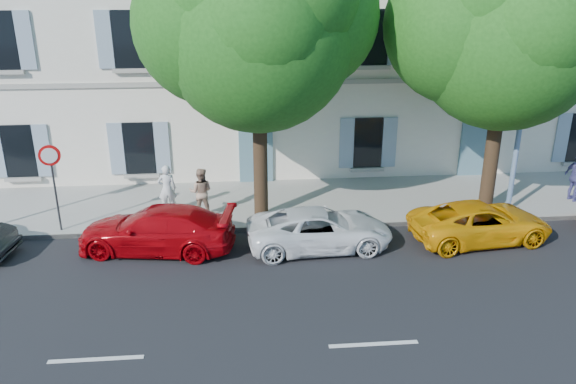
{
  "coord_description": "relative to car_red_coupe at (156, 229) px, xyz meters",
  "views": [
    {
      "loc": [
        -2.81,
        -14.21,
        7.52
      ],
      "look_at": [
        -1.37,
        2.0,
        1.4
      ],
      "focal_mm": 35.0,
      "sensor_mm": 36.0,
      "label": 1
    }
  ],
  "objects": [
    {
      "name": "ground",
      "position": [
        5.34,
        -1.16,
        -0.67
      ],
      "size": [
        90.0,
        90.0,
        0.0
      ],
      "primitive_type": "plane",
      "color": "black"
    },
    {
      "name": "sidewalk",
      "position": [
        5.34,
        3.29,
        -0.59
      ],
      "size": [
        36.0,
        4.5,
        0.15
      ],
      "primitive_type": "cube",
      "color": "#A09E96",
      "rests_on": "ground"
    },
    {
      "name": "kerb",
      "position": [
        5.34,
        1.12,
        -0.59
      ],
      "size": [
        36.0,
        0.16,
        0.16
      ],
      "primitive_type": "cube",
      "color": "#9E998E",
      "rests_on": "ground"
    },
    {
      "name": "building",
      "position": [
        5.34,
        9.04,
        5.33
      ],
      "size": [
        28.0,
        7.0,
        12.0
      ],
      "primitive_type": "cube",
      "color": "white",
      "rests_on": "ground"
    },
    {
      "name": "car_red_coupe",
      "position": [
        0.0,
        0.0,
        0.0
      ],
      "size": [
        4.84,
        2.6,
        1.33
      ],
      "primitive_type": "imported",
      "rotation": [
        0.0,
        0.0,
        4.55
      ],
      "color": "#A5040B",
      "rests_on": "ground"
    },
    {
      "name": "car_white_coupe",
      "position": [
        4.82,
        -0.26,
        -0.07
      ],
      "size": [
        4.44,
        2.24,
        1.2
      ],
      "primitive_type": "imported",
      "rotation": [
        0.0,
        0.0,
        1.63
      ],
      "color": "white",
      "rests_on": "ground"
    },
    {
      "name": "car_yellow_supercar",
      "position": [
        9.82,
        -0.18,
        -0.07
      ],
      "size": [
        4.54,
        2.5,
        1.2
      ],
      "primitive_type": "imported",
      "rotation": [
        0.0,
        0.0,
        1.69
      ],
      "color": "#EF9D0A",
      "rests_on": "ground"
    },
    {
      "name": "tree_left",
      "position": [
        3.18,
        1.97,
        5.35
      ],
      "size": [
        5.88,
        5.88,
        9.11
      ],
      "color": "#3A2819",
      "rests_on": "sidewalk"
    },
    {
      "name": "tree_right",
      "position": [
        10.87,
        1.84,
        5.26
      ],
      "size": [
        5.84,
        5.84,
        9.0
      ],
      "color": "#3A2819",
      "rests_on": "sidewalk"
    },
    {
      "name": "road_sign",
      "position": [
        -3.19,
        1.39,
        1.49
      ],
      "size": [
        0.64,
        0.19,
        2.79
      ],
      "color": "#383A3D",
      "rests_on": "sidewalk"
    },
    {
      "name": "street_lamp",
      "position": [
        11.65,
        1.57,
        4.35
      ],
      "size": [
        0.28,
        1.82,
        8.58
      ],
      "color": "#7293BF",
      "rests_on": "sidewalk"
    },
    {
      "name": "pedestrian_a",
      "position": [
        0.05,
        2.6,
        0.32
      ],
      "size": [
        0.65,
        0.46,
        1.67
      ],
      "primitive_type": "imported",
      "rotation": [
        0.0,
        0.0,
        3.25
      ],
      "color": "silver",
      "rests_on": "sidewalk"
    },
    {
      "name": "pedestrian_b",
      "position": [
        1.19,
        2.25,
        0.3
      ],
      "size": [
        0.86,
        0.7,
        1.64
      ],
      "primitive_type": "imported",
      "rotation": [
        0.0,
        0.0,
        3.03
      ],
      "color": "tan",
      "rests_on": "sidewalk"
    }
  ]
}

